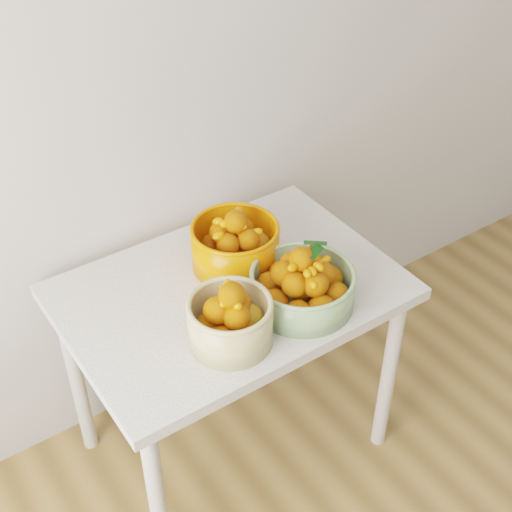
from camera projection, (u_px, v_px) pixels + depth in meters
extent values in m
cube|color=beige|center=(202.00, 41.00, 2.12)|extent=(4.00, 0.04, 2.70)
cube|color=silver|center=(230.00, 292.00, 2.17)|extent=(1.00, 0.70, 0.04)
cylinder|color=silver|center=(158.00, 505.00, 2.02)|extent=(0.05, 0.05, 0.71)
cylinder|color=silver|center=(388.00, 374.00, 2.41)|extent=(0.05, 0.05, 0.71)
cylinder|color=silver|center=(76.00, 378.00, 2.40)|extent=(0.05, 0.05, 0.71)
cylinder|color=silver|center=(287.00, 282.00, 2.78)|extent=(0.05, 0.05, 0.71)
cylinder|color=tan|center=(230.00, 323.00, 1.94)|extent=(0.24, 0.24, 0.13)
torus|color=tan|center=(230.00, 305.00, 1.90)|extent=(0.25, 0.25, 0.02)
sphere|color=#D1660C|center=(249.00, 318.00, 1.97)|extent=(0.08, 0.08, 0.08)
sphere|color=#E36009|center=(225.00, 312.00, 1.99)|extent=(0.08, 0.08, 0.08)
sphere|color=#E36009|center=(208.00, 326.00, 1.95)|extent=(0.08, 0.08, 0.08)
sphere|color=#E36009|center=(222.00, 341.00, 1.90)|extent=(0.09, 0.09, 0.09)
sphere|color=#E36009|center=(247.00, 337.00, 1.92)|extent=(0.08, 0.08, 0.08)
sphere|color=#E36009|center=(230.00, 327.00, 1.95)|extent=(0.08, 0.08, 0.08)
sphere|color=#E36009|center=(236.00, 303.00, 1.93)|extent=(0.08, 0.08, 0.08)
sphere|color=#E36009|center=(218.00, 310.00, 1.91)|extent=(0.08, 0.08, 0.08)
sphere|color=#E36009|center=(237.00, 317.00, 1.89)|extent=(0.07, 0.07, 0.07)
sphere|color=#E36009|center=(232.00, 295.00, 1.88)|extent=(0.07, 0.07, 0.07)
ellipsoid|color=orange|center=(237.00, 305.00, 1.86)|extent=(0.03, 0.04, 0.03)
ellipsoid|color=orange|center=(225.00, 303.00, 1.87)|extent=(0.04, 0.04, 0.03)
ellipsoid|color=orange|center=(224.00, 297.00, 1.89)|extent=(0.04, 0.05, 0.03)
ellipsoid|color=orange|center=(229.00, 293.00, 1.87)|extent=(0.03, 0.04, 0.03)
ellipsoid|color=orange|center=(228.00, 285.00, 1.90)|extent=(0.04, 0.05, 0.04)
ellipsoid|color=orange|center=(224.00, 289.00, 1.89)|extent=(0.03, 0.05, 0.04)
ellipsoid|color=orange|center=(229.00, 299.00, 1.89)|extent=(0.04, 0.05, 0.04)
ellipsoid|color=orange|center=(238.00, 293.00, 1.87)|extent=(0.05, 0.05, 0.04)
cylinder|color=#89AF78|center=(302.00, 289.00, 2.07)|extent=(0.37, 0.37, 0.11)
torus|color=#89AF78|center=(303.00, 275.00, 2.04)|extent=(0.37, 0.37, 0.01)
sphere|color=#E36009|center=(329.00, 278.00, 2.11)|extent=(0.08, 0.08, 0.08)
sphere|color=#E36009|center=(307.00, 269.00, 2.15)|extent=(0.08, 0.08, 0.08)
sphere|color=#E36009|center=(281.00, 272.00, 2.13)|extent=(0.07, 0.07, 0.07)
sphere|color=#E36009|center=(269.00, 285.00, 2.09)|extent=(0.08, 0.08, 0.08)
sphere|color=#E36009|center=(275.00, 303.00, 2.03)|extent=(0.08, 0.08, 0.08)
sphere|color=#E36009|center=(298.00, 312.00, 2.00)|extent=(0.07, 0.07, 0.07)
sphere|color=#E36009|center=(322.00, 309.00, 2.01)|extent=(0.08, 0.08, 0.08)
sphere|color=#E36009|center=(336.00, 294.00, 2.06)|extent=(0.08, 0.08, 0.08)
sphere|color=#E36009|center=(302.00, 290.00, 2.07)|extent=(0.08, 0.08, 0.08)
sphere|color=#E36009|center=(310.00, 263.00, 2.07)|extent=(0.07, 0.07, 0.07)
sphere|color=#E36009|center=(291.00, 264.00, 2.07)|extent=(0.07, 0.07, 0.07)
sphere|color=#E36009|center=(284.00, 274.00, 2.03)|extent=(0.08, 0.08, 0.08)
sphere|color=#E36009|center=(295.00, 284.00, 2.00)|extent=(0.08, 0.08, 0.08)
sphere|color=#E36009|center=(315.00, 284.00, 2.00)|extent=(0.08, 0.08, 0.08)
sphere|color=#E36009|center=(322.00, 274.00, 2.03)|extent=(0.07, 0.07, 0.07)
sphere|color=#E36009|center=(302.00, 259.00, 2.00)|extent=(0.07, 0.07, 0.07)
ellipsoid|color=orange|center=(300.00, 264.00, 2.04)|extent=(0.04, 0.04, 0.03)
ellipsoid|color=orange|center=(304.00, 264.00, 2.01)|extent=(0.04, 0.05, 0.04)
ellipsoid|color=orange|center=(318.00, 271.00, 2.01)|extent=(0.04, 0.05, 0.03)
ellipsoid|color=orange|center=(293.00, 267.00, 1.97)|extent=(0.04, 0.03, 0.03)
ellipsoid|color=orange|center=(303.00, 266.00, 2.02)|extent=(0.03, 0.04, 0.03)
ellipsoid|color=orange|center=(313.00, 258.00, 2.00)|extent=(0.05, 0.04, 0.04)
ellipsoid|color=orange|center=(307.00, 274.00, 1.95)|extent=(0.05, 0.05, 0.04)
ellipsoid|color=orange|center=(312.00, 249.00, 2.04)|extent=(0.05, 0.04, 0.04)
ellipsoid|color=orange|center=(318.00, 267.00, 1.97)|extent=(0.03, 0.04, 0.03)
ellipsoid|color=orange|center=(309.00, 258.00, 2.01)|extent=(0.04, 0.03, 0.04)
ellipsoid|color=orange|center=(310.00, 255.00, 2.01)|extent=(0.04, 0.04, 0.04)
ellipsoid|color=orange|center=(313.00, 284.00, 1.97)|extent=(0.04, 0.04, 0.03)
ellipsoid|color=orange|center=(319.00, 262.00, 2.02)|extent=(0.04, 0.04, 0.03)
ellipsoid|color=orange|center=(325.00, 260.00, 2.03)|extent=(0.04, 0.04, 0.03)
ellipsoid|color=orange|center=(312.00, 271.00, 1.96)|extent=(0.04, 0.04, 0.03)
cylinder|color=orange|center=(235.00, 247.00, 2.20)|extent=(0.31, 0.31, 0.14)
torus|color=orange|center=(235.00, 228.00, 2.15)|extent=(0.31, 0.31, 0.01)
sphere|color=#D1660C|center=(258.00, 244.00, 2.24)|extent=(0.08, 0.08, 0.08)
sphere|color=#E36009|center=(235.00, 236.00, 2.28)|extent=(0.08, 0.08, 0.08)
sphere|color=#E36009|center=(212.00, 245.00, 2.24)|extent=(0.07, 0.07, 0.07)
sphere|color=#E36009|center=(213.00, 261.00, 2.18)|extent=(0.08, 0.08, 0.08)
sphere|color=#E36009|center=(235.00, 269.00, 2.15)|extent=(0.07, 0.07, 0.07)
sphere|color=#E36009|center=(260.00, 259.00, 2.19)|extent=(0.08, 0.08, 0.08)
sphere|color=#E36009|center=(235.00, 252.00, 2.21)|extent=(0.08, 0.08, 0.08)
sphere|color=#E36009|center=(242.00, 229.00, 2.21)|extent=(0.08, 0.08, 0.08)
sphere|color=#E36009|center=(222.00, 233.00, 2.19)|extent=(0.08, 0.08, 0.08)
sphere|color=#E36009|center=(228.00, 245.00, 2.14)|extent=(0.07, 0.07, 0.07)
sphere|color=#E36009|center=(248.00, 240.00, 2.16)|extent=(0.07, 0.07, 0.07)
sphere|color=#E36009|center=(236.00, 222.00, 2.15)|extent=(0.07, 0.07, 0.07)
ellipsoid|color=orange|center=(232.00, 222.00, 2.19)|extent=(0.04, 0.05, 0.04)
ellipsoid|color=orange|center=(218.00, 236.00, 2.13)|extent=(0.04, 0.03, 0.03)
ellipsoid|color=orange|center=(239.00, 229.00, 2.16)|extent=(0.05, 0.04, 0.03)
ellipsoid|color=orange|center=(241.00, 226.00, 2.14)|extent=(0.04, 0.05, 0.03)
ellipsoid|color=orange|center=(218.00, 222.00, 2.15)|extent=(0.05, 0.04, 0.04)
ellipsoid|color=orange|center=(225.00, 224.00, 2.14)|extent=(0.04, 0.04, 0.04)
ellipsoid|color=orange|center=(240.00, 232.00, 2.16)|extent=(0.04, 0.05, 0.03)
ellipsoid|color=orange|center=(219.00, 236.00, 2.13)|extent=(0.05, 0.03, 0.04)
ellipsoid|color=orange|center=(234.00, 226.00, 2.15)|extent=(0.04, 0.05, 0.03)
ellipsoid|color=orange|center=(257.00, 232.00, 2.16)|extent=(0.05, 0.04, 0.04)
ellipsoid|color=orange|center=(242.00, 230.00, 2.16)|extent=(0.05, 0.05, 0.04)
ellipsoid|color=orange|center=(239.00, 211.00, 2.18)|extent=(0.05, 0.04, 0.04)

